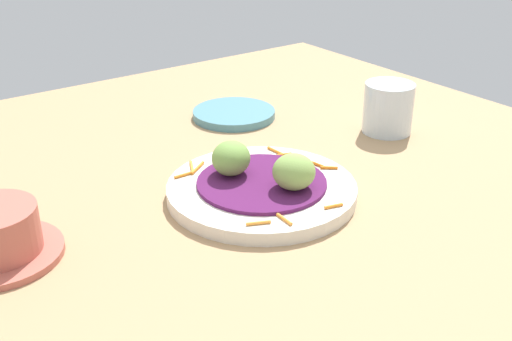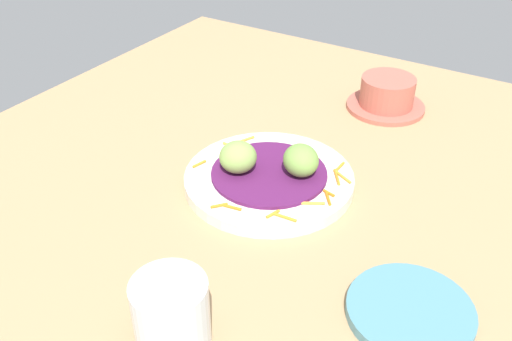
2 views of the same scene
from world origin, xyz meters
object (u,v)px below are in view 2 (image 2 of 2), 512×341
(guac_scoop_left, at_px, (238,157))
(terracotta_bowl, at_px, (387,95))
(main_plate, at_px, (269,180))
(guac_scoop_center, at_px, (301,160))
(water_glass, at_px, (171,314))
(side_plate_small, at_px, (410,311))

(guac_scoop_left, distance_m, terracotta_bowl, 0.35)
(main_plate, bearing_deg, guac_scoop_center, -63.50)
(guac_scoop_center, relative_size, terracotta_bowl, 0.40)
(main_plate, bearing_deg, guac_scoop_left, 116.50)
(guac_scoop_center, xyz_separation_m, water_glass, (-0.31, -0.02, -0.00))
(terracotta_bowl, bearing_deg, water_glass, -179.56)
(side_plate_small, bearing_deg, water_glass, 129.45)
(guac_scoop_left, bearing_deg, side_plate_small, -110.82)
(water_glass, bearing_deg, guac_scoop_left, 20.01)
(main_plate, distance_m, guac_scoop_left, 0.06)
(guac_scoop_left, height_order, water_glass, water_glass)
(water_glass, bearing_deg, side_plate_small, -50.55)
(guac_scoop_left, height_order, guac_scoop_center, same)
(guac_scoop_left, relative_size, guac_scoop_center, 0.96)
(terracotta_bowl, bearing_deg, side_plate_small, -155.72)
(side_plate_small, distance_m, terracotta_bowl, 0.49)
(guac_scoop_left, distance_m, water_glass, 0.29)
(main_plate, xyz_separation_m, terracotta_bowl, (0.31, -0.06, 0.02))
(terracotta_bowl, xyz_separation_m, water_glass, (-0.61, -0.00, 0.01))
(terracotta_bowl, height_order, water_glass, water_glass)
(terracotta_bowl, bearing_deg, main_plate, 169.94)
(guac_scoop_center, distance_m, side_plate_small, 0.27)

